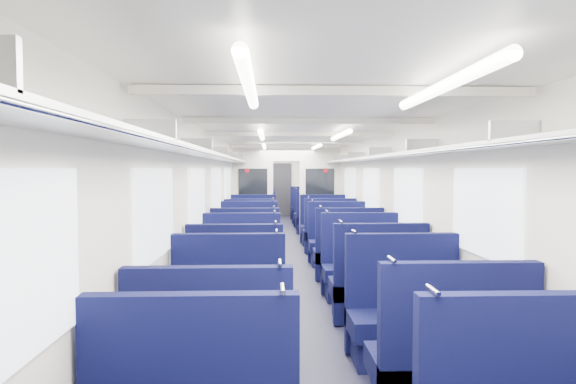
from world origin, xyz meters
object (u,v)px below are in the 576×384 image
at_px(bulkhead, 286,190).
at_px(seat_5, 450,371).
at_px(seat_8, 236,292).
at_px(seat_10, 241,272).
at_px(seat_16, 251,237).
at_px(seat_6, 228,322).
at_px(seat_18, 253,229).
at_px(seat_9, 378,290).
at_px(seat_11, 361,271).
at_px(seat_7, 405,321).
at_px(seat_21, 316,220).
at_px(seat_13, 348,256).
at_px(seat_14, 249,244).
at_px(seat_26, 258,210).
at_px(seat_27, 306,210).
at_px(seat_20, 256,221).
at_px(seat_23, 312,216).
at_px(seat_15, 337,245).
at_px(seat_17, 329,236).
at_px(seat_24, 258,213).
at_px(end_door, 281,190).
at_px(seat_12, 245,257).
at_px(seat_22, 257,216).
at_px(seat_4, 211,381).
at_px(seat_25, 309,212).
at_px(seat_19, 323,229).

bearing_deg(bulkhead, seat_5, -84.94).
distance_m(seat_8, seat_10, 1.07).
bearing_deg(seat_16, seat_6, -90.00).
xyz_separation_m(seat_5, seat_18, (-1.66, 8.14, 0.00)).
relative_size(seat_9, seat_11, 1.00).
bearing_deg(seat_7, seat_5, -90.00).
xyz_separation_m(seat_18, seat_21, (1.66, 1.87, 0.00)).
distance_m(seat_5, seat_8, 2.80).
distance_m(seat_13, seat_14, 2.15).
bearing_deg(seat_26, seat_13, -79.54).
bearing_deg(seat_26, seat_27, 1.78).
relative_size(seat_10, seat_20, 1.00).
bearing_deg(seat_23, seat_18, -117.98).
bearing_deg(seat_13, seat_15, 90.00).
distance_m(seat_6, seat_21, 8.99).
bearing_deg(seat_17, seat_18, 143.55).
distance_m(seat_15, seat_16, 1.99).
bearing_deg(seat_6, bulkhead, 84.22).
distance_m(seat_17, seat_24, 5.64).
relative_size(seat_18, seat_23, 1.00).
height_order(seat_5, seat_6, same).
xyz_separation_m(seat_15, seat_16, (-1.66, 1.10, 0.00)).
xyz_separation_m(seat_9, seat_13, (0.00, 2.18, 0.00)).
relative_size(seat_13, seat_15, 1.00).
xyz_separation_m(end_door, seat_6, (-0.83, -13.71, -0.63)).
relative_size(seat_7, seat_12, 1.00).
height_order(seat_14, seat_23, same).
bearing_deg(seat_5, seat_8, 126.36).
distance_m(bulkhead, seat_9, 7.19).
bearing_deg(seat_27, seat_9, -90.00).
bearing_deg(seat_17, seat_22, 111.51).
bearing_deg(seat_8, seat_13, 53.00).
bearing_deg(seat_10, seat_4, -90.00).
height_order(seat_21, seat_25, same).
bearing_deg(seat_15, seat_23, 90.00).
distance_m(seat_5, seat_16, 6.98).
relative_size(seat_11, seat_16, 1.00).
bearing_deg(seat_26, seat_19, -72.82).
xyz_separation_m(seat_5, seat_17, (0.00, 6.91, 0.00)).
bearing_deg(seat_16, seat_12, -90.00).
height_order(bulkhead, seat_27, bulkhead).
bearing_deg(seat_20, seat_27, 64.98).
bearing_deg(seat_22, seat_13, -76.02).
distance_m(seat_8, seat_16, 4.52).
xyz_separation_m(seat_17, seat_18, (-1.66, 1.23, 0.00)).
height_order(seat_8, seat_26, same).
relative_size(seat_4, seat_26, 1.00).
xyz_separation_m(bulkhead, seat_23, (0.83, 1.89, -0.86)).
xyz_separation_m(end_door, seat_13, (0.83, -10.42, -0.63)).
relative_size(end_door, seat_25, 1.65).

